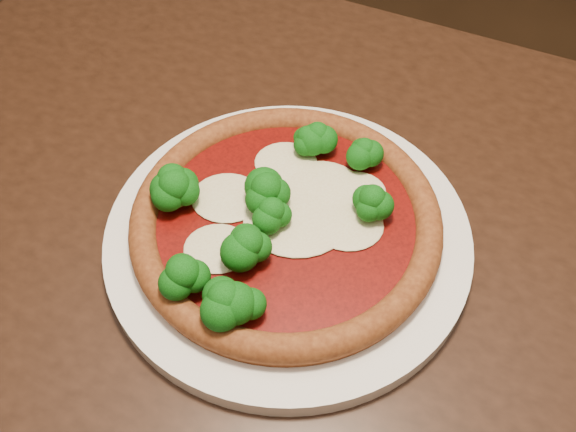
{
  "coord_description": "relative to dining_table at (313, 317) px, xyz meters",
  "views": [
    {
      "loc": [
        -0.04,
        -0.42,
        1.25
      ],
      "look_at": [
        -0.07,
        -0.06,
        0.79
      ],
      "focal_mm": 40.0,
      "sensor_mm": 36.0,
      "label": 1
    }
  ],
  "objects": [
    {
      "name": "plate",
      "position": [
        -0.03,
        0.02,
        0.11
      ],
      "size": [
        0.35,
        0.35,
        0.02
      ],
      "primitive_type": "cylinder",
      "color": "white",
      "rests_on": "dining_table"
    },
    {
      "name": "pizza",
      "position": [
        -0.04,
        0.02,
        0.14
      ],
      "size": [
        0.29,
        0.29,
        0.06
      ],
      "rotation": [
        0.0,
        0.0,
        0.39
      ],
      "color": "brown",
      "rests_on": "plate"
    },
    {
      "name": "dining_table",
      "position": [
        0.0,
        0.0,
        0.0
      ],
      "size": [
        1.32,
        1.14,
        0.75
      ],
      "rotation": [
        0.0,
        0.0,
        -0.35
      ],
      "color": "black",
      "rests_on": "floor"
    }
  ]
}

